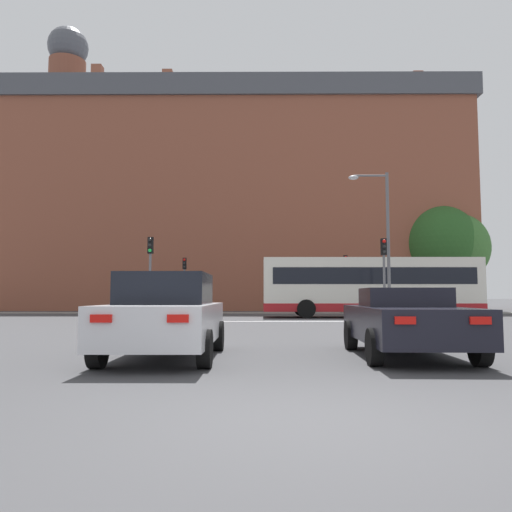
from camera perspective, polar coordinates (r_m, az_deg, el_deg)
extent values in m
plane|color=#3D3D3F|center=(4.92, 6.68, -18.50)|extent=(400.00, 400.00, 0.00)
cube|color=silver|center=(23.42, 1.61, -7.48)|extent=(9.02, 0.30, 0.01)
cube|color=gray|center=(35.27, 1.18, -6.51)|extent=(70.03, 2.50, 0.01)
cube|color=brown|center=(45.95, -3.06, 4.87)|extent=(40.72, 12.06, 17.46)
cube|color=#4C4F56|center=(48.47, -3.01, 16.18)|extent=(41.54, 12.54, 1.82)
cube|color=brown|center=(52.57, -23.04, 17.32)|extent=(0.90, 0.90, 2.40)
cube|color=brown|center=(49.21, -17.69, 18.72)|extent=(0.90, 0.90, 2.40)
cube|color=brown|center=(48.69, -10.06, 18.83)|extent=(0.90, 0.90, 2.40)
cube|color=brown|center=(51.25, -2.19, 17.53)|extent=(0.90, 0.90, 2.40)
cube|color=brown|center=(51.81, 3.58, 17.28)|extent=(0.90, 0.90, 2.40)
cube|color=brown|center=(52.30, 10.89, 17.14)|extent=(0.90, 0.90, 2.40)
cube|color=brown|center=(50.55, 17.94, 18.08)|extent=(0.90, 0.90, 2.40)
cylinder|color=brown|center=(52.69, -20.79, 18.13)|extent=(3.33, 3.33, 4.00)
sphere|color=#4C4F56|center=(54.07, -20.68, 21.45)|extent=(3.70, 3.70, 3.70)
cube|color=silver|center=(9.76, -10.19, -7.51)|extent=(1.84, 4.32, 0.71)
cube|color=black|center=(9.70, -10.18, -3.70)|extent=(1.58, 1.94, 0.59)
cylinder|color=black|center=(11.27, -13.42, -8.87)|extent=(0.22, 0.64, 0.64)
cylinder|color=black|center=(10.99, -4.35, -9.09)|extent=(0.22, 0.64, 0.64)
cylinder|color=black|center=(8.70, -17.67, -10.08)|extent=(0.22, 0.64, 0.64)
cylinder|color=black|center=(8.34, -5.86, -10.52)|extent=(0.22, 0.64, 0.64)
cube|color=red|center=(7.77, -17.29, -6.84)|extent=(0.32, 0.05, 0.12)
cube|color=red|center=(7.51, -8.91, -7.07)|extent=(0.32, 0.05, 0.12)
cube|color=black|center=(10.26, 16.79, -7.40)|extent=(1.96, 4.26, 0.66)
cube|color=black|center=(10.35, 16.57, -4.55)|extent=(1.62, 1.31, 0.37)
cylinder|color=black|center=(11.38, 10.77, -8.87)|extent=(0.24, 0.65, 0.64)
cylinder|color=black|center=(11.77, 19.39, -8.55)|extent=(0.24, 0.65, 0.64)
cylinder|color=black|center=(8.82, 13.39, -10.10)|extent=(0.24, 0.65, 0.64)
cylinder|color=black|center=(9.32, 24.25, -9.52)|extent=(0.24, 0.65, 0.64)
cube|color=red|center=(8.05, 16.68, -7.06)|extent=(0.32, 0.06, 0.12)
cube|color=red|center=(8.41, 24.27, -6.74)|extent=(0.32, 0.06, 0.12)
cube|color=silver|center=(28.58, 12.87, -3.23)|extent=(11.85, 2.56, 2.92)
cube|color=#AD191E|center=(28.58, 12.91, -5.71)|extent=(11.87, 2.58, 0.44)
cube|color=black|center=(28.59, 12.85, -2.31)|extent=(10.90, 2.59, 0.90)
cylinder|color=black|center=(30.76, 19.14, -5.62)|extent=(1.00, 0.28, 1.00)
cylinder|color=black|center=(28.44, 20.74, -5.68)|extent=(1.00, 0.28, 1.00)
cylinder|color=black|center=(29.24, 5.30, -5.91)|extent=(1.00, 0.28, 1.00)
cylinder|color=black|center=(26.79, 5.76, -6.03)|extent=(1.00, 0.28, 1.00)
cylinder|color=slate|center=(24.62, 14.47, -3.55)|extent=(0.12, 0.12, 3.14)
cube|color=black|center=(24.73, 14.38, 1.02)|extent=(0.26, 0.20, 0.80)
sphere|color=red|center=(24.63, 14.44, 1.65)|extent=(0.17, 0.17, 0.17)
sphere|color=black|center=(24.60, 14.45, 1.05)|extent=(0.17, 0.17, 0.17)
sphere|color=black|center=(24.58, 14.46, 0.46)|extent=(0.17, 0.17, 0.17)
cylinder|color=slate|center=(34.94, 10.24, -3.84)|extent=(0.12, 0.12, 3.20)
cube|color=black|center=(35.02, 10.19, -0.57)|extent=(0.26, 0.20, 0.80)
sphere|color=red|center=(34.91, 10.22, -0.13)|extent=(0.17, 0.17, 0.17)
sphere|color=black|center=(34.89, 10.23, -0.55)|extent=(0.17, 0.17, 0.17)
sphere|color=black|center=(34.87, 10.24, -0.97)|extent=(0.17, 0.17, 0.17)
cylinder|color=slate|center=(34.86, -8.20, -4.00)|extent=(0.12, 0.12, 3.03)
cube|color=black|center=(34.93, -8.17, -0.86)|extent=(0.26, 0.20, 0.80)
sphere|color=red|center=(34.82, -8.19, -0.42)|extent=(0.17, 0.17, 0.17)
sphere|color=black|center=(34.80, -8.20, -0.84)|extent=(0.17, 0.17, 0.17)
sphere|color=black|center=(34.79, -8.20, -1.26)|extent=(0.17, 0.17, 0.17)
cylinder|color=slate|center=(24.58, -12.04, -3.48)|extent=(0.12, 0.12, 3.23)
cube|color=black|center=(24.69, -11.96, 1.20)|extent=(0.26, 0.20, 0.80)
sphere|color=black|center=(24.59, -12.02, 1.82)|extent=(0.17, 0.17, 0.17)
sphere|color=black|center=(24.57, -12.03, 1.23)|extent=(0.17, 0.17, 0.17)
sphere|color=#1ED14C|center=(24.54, -12.04, 0.64)|extent=(0.17, 0.17, 0.17)
cylinder|color=slate|center=(25.63, 14.89, 1.16)|extent=(0.16, 0.16, 7.37)
cylinder|color=slate|center=(26.01, 12.91, 8.94)|extent=(1.68, 0.10, 0.10)
ellipsoid|color=#B2B2B7|center=(25.82, 11.07, 8.78)|extent=(0.50, 0.36, 0.22)
cylinder|color=brown|center=(35.88, 9.72, -5.77)|extent=(0.13, 0.13, 0.82)
cylinder|color=brown|center=(35.92, 9.98, -5.76)|extent=(0.13, 0.13, 0.82)
cube|color=#B21E23|center=(35.89, 9.84, -4.59)|extent=(0.41, 0.25, 0.65)
sphere|color=tan|center=(35.89, 9.83, -3.88)|extent=(0.25, 0.25, 0.25)
cylinder|color=brown|center=(35.04, 6.00, -5.83)|extent=(0.13, 0.13, 0.83)
cylinder|color=brown|center=(35.14, 6.21, -5.82)|extent=(0.13, 0.13, 0.83)
cube|color=#B21E23|center=(35.08, 6.09, -4.61)|extent=(0.46, 0.40, 0.66)
sphere|color=tan|center=(35.08, 6.09, -3.87)|extent=(0.25, 0.25, 0.25)
cylinder|color=#333851|center=(36.21, 14.89, -5.66)|extent=(0.13, 0.13, 0.82)
cylinder|color=#333851|center=(36.04, 14.94, -5.67)|extent=(0.13, 0.13, 0.82)
cube|color=olive|center=(36.12, 14.89, -4.50)|extent=(0.24, 0.41, 0.65)
sphere|color=tan|center=(36.12, 14.88, -3.79)|extent=(0.25, 0.25, 0.25)
cylinder|color=#4C3823|center=(43.35, 21.95, -3.96)|extent=(0.36, 0.36, 2.82)
ellipsoid|color=#3D7033|center=(43.53, 21.81, 0.91)|extent=(5.38, 5.38, 5.65)
cylinder|color=#4C3823|center=(42.84, 20.47, -4.06)|extent=(0.36, 0.36, 2.74)
ellipsoid|color=#285623|center=(43.04, 20.32, 1.21)|extent=(6.08, 6.08, 6.38)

